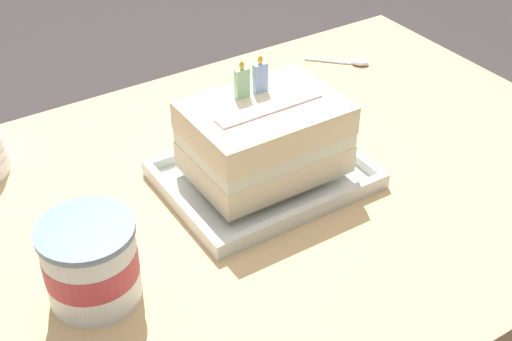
{
  "coord_description": "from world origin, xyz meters",
  "views": [
    {
      "loc": [
        -0.42,
        -0.68,
        1.39
      ],
      "look_at": [
        0.02,
        0.01,
        0.8
      ],
      "focal_mm": 48.62,
      "sensor_mm": 36.0,
      "label": 1
    }
  ],
  "objects_px": {
    "birthday_cake": "(264,137)",
    "ice_cream_tub": "(91,262)",
    "serving_spoon_near_tray": "(353,62)",
    "foil_tray": "(264,177)"
  },
  "relations": [
    {
      "from": "foil_tray",
      "to": "serving_spoon_near_tray",
      "type": "xyz_separation_m",
      "value": [
        0.35,
        0.22,
        -0.0
      ]
    },
    {
      "from": "birthday_cake",
      "to": "serving_spoon_near_tray",
      "type": "distance_m",
      "value": 0.42
    },
    {
      "from": "foil_tray",
      "to": "birthday_cake",
      "type": "bearing_deg",
      "value": 90.0
    },
    {
      "from": "birthday_cake",
      "to": "ice_cream_tub",
      "type": "height_order",
      "value": "birthday_cake"
    },
    {
      "from": "foil_tray",
      "to": "ice_cream_tub",
      "type": "height_order",
      "value": "ice_cream_tub"
    },
    {
      "from": "foil_tray",
      "to": "birthday_cake",
      "type": "height_order",
      "value": "birthday_cake"
    },
    {
      "from": "foil_tray",
      "to": "ice_cream_tub",
      "type": "bearing_deg",
      "value": -164.45
    },
    {
      "from": "birthday_cake",
      "to": "foil_tray",
      "type": "bearing_deg",
      "value": -90.0
    },
    {
      "from": "foil_tray",
      "to": "birthday_cake",
      "type": "xyz_separation_m",
      "value": [
        -0.0,
        0.0,
        0.07
      ]
    },
    {
      "from": "foil_tray",
      "to": "ice_cream_tub",
      "type": "distance_m",
      "value": 0.31
    }
  ]
}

